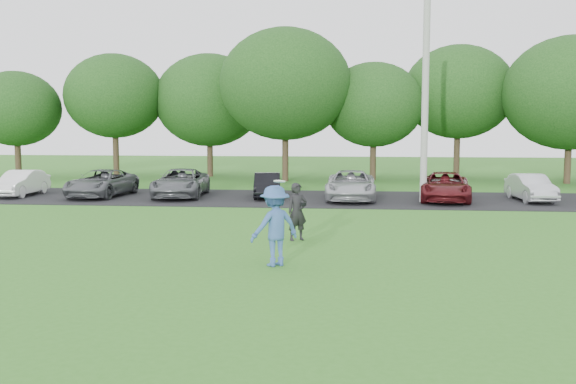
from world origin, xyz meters
name	(u,v)px	position (x,y,z in m)	size (l,w,h in m)	color
ground	(273,263)	(0.00, 0.00, 0.00)	(100.00, 100.00, 0.00)	#337320
parking_lot	(310,198)	(0.00, 13.00, 0.01)	(32.00, 6.50, 0.03)	black
utility_pole	(425,92)	(4.75, 12.13, 4.54)	(0.28, 0.28, 9.09)	#A0A29C
frisbee_player	(275,226)	(0.09, -0.32, 0.93)	(1.37, 1.27, 2.01)	#36599A
camera_bystander	(297,212)	(0.32, 2.95, 0.81)	(0.70, 0.63, 1.61)	black
parked_cars	(302,185)	(-0.34, 12.77, 0.63)	(27.64, 4.84, 1.24)	white
tree_row	(348,95)	(1.51, 22.76, 4.91)	(42.39, 9.85, 8.64)	#38281C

